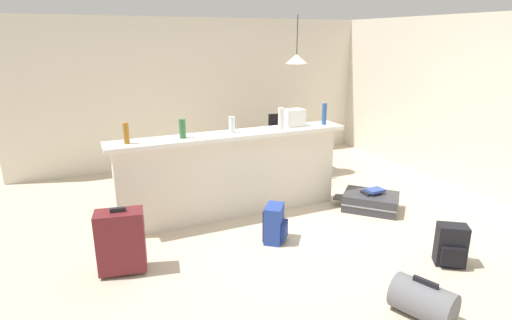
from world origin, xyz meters
TOP-DOWN VIEW (x-y plane):
  - ground_plane at (0.00, 0.00)m, footprint 13.00×13.00m
  - wall_back at (0.00, 3.05)m, footprint 6.60×0.10m
  - wall_right at (3.05, 0.30)m, footprint 0.10×6.00m
  - partition_half_wall at (-0.49, 0.50)m, footprint 2.80×0.20m
  - bar_countertop at (-0.49, 0.50)m, footprint 2.96×0.40m
  - bottle_amber at (-1.71, 0.50)m, footprint 0.06×0.06m
  - bottle_green at (-1.09, 0.50)m, footprint 0.07×0.07m
  - bottle_clear at (-0.49, 0.51)m, footprint 0.08×0.08m
  - bottle_white at (0.12, 0.40)m, footprint 0.07×0.07m
  - bottle_blue at (0.80, 0.49)m, footprint 0.06×0.06m
  - grocery_bag at (0.38, 0.56)m, footprint 0.26×0.18m
  - dining_table at (0.96, 1.74)m, footprint 1.10×0.80m
  - dining_chair_near_partition at (0.91, 1.24)m, footprint 0.46×0.46m
  - dining_chair_far_side at (1.02, 2.26)m, footprint 0.43×0.43m
  - pendant_lamp at (1.03, 1.66)m, footprint 0.34×0.34m
  - suitcase_flat_charcoal at (1.22, -0.06)m, footprint 0.83×0.84m
  - duffel_bag_grey at (0.19, -1.98)m, footprint 0.45×0.56m
  - suitcase_upright_maroon at (-1.94, -0.29)m, footprint 0.48×0.31m
  - backpack_black at (1.05, -1.48)m, footprint 0.34×0.33m
  - backpack_blue at (-0.32, -0.32)m, footprint 0.33×0.34m
  - book_stack at (1.25, -0.06)m, footprint 0.27×0.20m

SIDE VIEW (x-z plane):
  - ground_plane at x=0.00m, z-range -0.05..0.00m
  - suitcase_flat_charcoal at x=1.22m, z-range 0.00..0.22m
  - duffel_bag_grey at x=0.19m, z-range -0.02..0.32m
  - backpack_black at x=1.05m, z-range -0.01..0.41m
  - backpack_blue at x=-0.32m, z-range -0.01..0.41m
  - book_stack at x=1.25m, z-range 0.22..0.28m
  - suitcase_upright_maroon at x=-1.94m, z-range 0.00..0.67m
  - partition_half_wall at x=-0.49m, z-range 0.00..1.02m
  - dining_chair_near_partition at x=0.91m, z-range 0.05..0.98m
  - dining_chair_far_side at x=1.02m, z-range 0.05..0.98m
  - dining_table at x=0.96m, z-range 0.28..1.02m
  - bar_countertop at x=-0.49m, z-range 1.02..1.07m
  - bottle_clear at x=-0.49m, z-range 1.07..1.28m
  - grocery_bag at x=0.38m, z-range 1.07..1.29m
  - bottle_green at x=-1.09m, z-range 1.07..1.29m
  - bottle_amber at x=-1.71m, z-range 1.07..1.30m
  - bottle_blue at x=0.80m, z-range 1.07..1.35m
  - bottle_white at x=0.12m, z-range 1.07..1.36m
  - wall_back at x=0.00m, z-range 0.00..2.50m
  - wall_right at x=3.05m, z-range 0.00..2.50m
  - pendant_lamp at x=1.03m, z-range 1.48..2.24m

